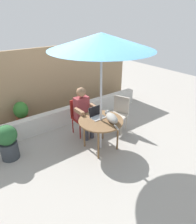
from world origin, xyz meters
name	(u,v)px	position (x,y,z in m)	size (l,w,h in m)	color
ground_plane	(101,148)	(0.00, 0.00, 0.00)	(14.00, 14.00, 0.00)	gray
fence_back	(53,82)	(0.00, 2.21, 0.97)	(5.25, 0.08, 1.93)	#937756
planter_wall_low	(68,115)	(0.00, 1.44, 0.23)	(4.72, 0.20, 0.46)	beige
patio_table	(101,123)	(0.00, 0.00, 0.64)	(0.95, 0.95, 0.71)	brown
patio_umbrella	(101,41)	(0.00, 0.00, 2.28)	(1.93, 1.93, 2.43)	#B7B7BC
chair_occupied	(80,114)	(0.00, 0.84, 0.51)	(0.40, 0.40, 0.88)	maroon
chair_empty	(120,111)	(0.87, 0.36, 0.51)	(0.52, 0.52, 0.88)	#B2A899
person_seated	(83,110)	(0.00, 0.68, 0.68)	(0.48, 0.48, 1.22)	maroon
laptop	(96,114)	(0.01, 0.18, 0.77)	(0.31, 0.26, 0.21)	silver
cat	(111,118)	(0.15, -0.16, 0.79)	(0.29, 0.63, 0.17)	gray
potted_plant_near_fence	(8,141)	(-1.71, 0.85, 0.41)	(0.42, 0.42, 0.76)	#33383D
potted_plant_by_chair	(22,114)	(-1.08, 1.93, 0.39)	(0.37, 0.37, 0.73)	#9E5138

